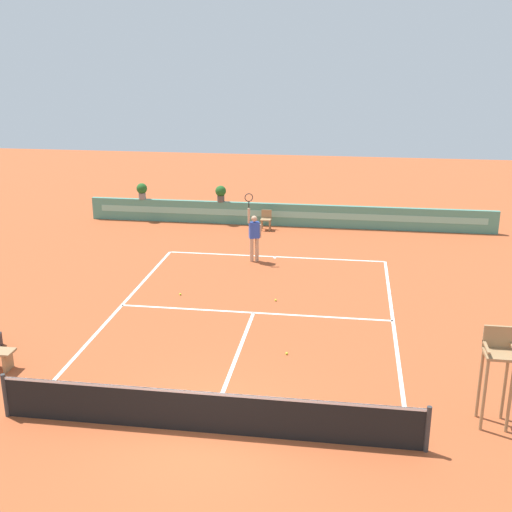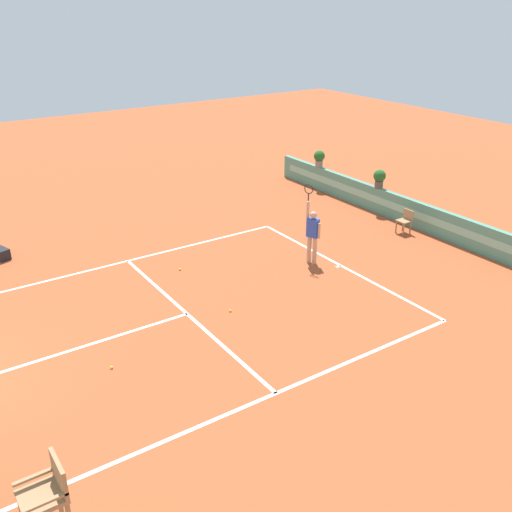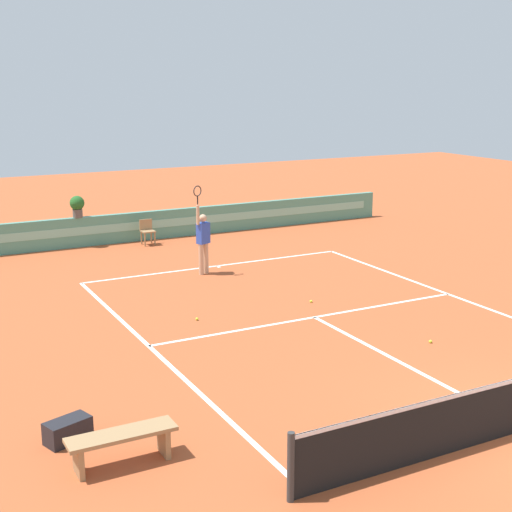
% 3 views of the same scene
% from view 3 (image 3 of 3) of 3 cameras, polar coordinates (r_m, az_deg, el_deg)
% --- Properties ---
extents(ground_plane, '(60.00, 60.00, 0.00)m').
position_cam_3_polar(ground_plane, '(17.03, 5.30, -5.16)').
color(ground_plane, '#A84C28').
extents(court_lines, '(8.32, 11.94, 0.01)m').
position_cam_3_polar(court_lines, '(17.60, 4.03, -4.49)').
color(court_lines, white).
rests_on(court_lines, ground).
extents(back_wall_barrier, '(18.00, 0.21, 1.00)m').
position_cam_3_polar(back_wall_barrier, '(25.93, -7.25, 2.48)').
color(back_wall_barrier, '#4C8E7A').
rests_on(back_wall_barrier, ground).
extents(ball_kid_chair, '(0.44, 0.44, 0.85)m').
position_cam_3_polar(ball_kid_chair, '(24.98, -8.48, 1.97)').
color(ball_kid_chair, '#99754C').
rests_on(ball_kid_chair, ground).
extents(bench_courtside, '(1.60, 0.44, 0.51)m').
position_cam_3_polar(bench_courtside, '(11.08, -10.42, -13.98)').
color(bench_courtside, '#99754C').
rests_on(bench_courtside, ground).
extents(gear_bag, '(0.78, 0.56, 0.36)m').
position_cam_3_polar(gear_bag, '(11.98, -14.46, -13.04)').
color(gear_bag, black).
rests_on(gear_bag, ground).
extents(tennis_player, '(0.58, 0.34, 2.58)m').
position_cam_3_polar(tennis_player, '(20.89, -4.15, 1.39)').
color(tennis_player, tan).
rests_on(tennis_player, ground).
extents(tennis_ball_near_baseline, '(0.07, 0.07, 0.07)m').
position_cam_3_polar(tennis_ball_near_baseline, '(17.12, -4.63, -4.91)').
color(tennis_ball_near_baseline, '#CCE033').
rests_on(tennis_ball_near_baseline, ground).
extents(tennis_ball_mid_court, '(0.07, 0.07, 0.07)m').
position_cam_3_polar(tennis_ball_mid_court, '(18.44, 4.31, -3.54)').
color(tennis_ball_mid_court, '#CCE033').
rests_on(tennis_ball_mid_court, ground).
extents(tennis_ball_by_sideline, '(0.07, 0.07, 0.07)m').
position_cam_3_polar(tennis_ball_by_sideline, '(16.09, 13.45, -6.50)').
color(tennis_ball_by_sideline, '#CCE033').
rests_on(tennis_ball_by_sideline, ground).
extents(potted_plant_left, '(0.48, 0.48, 0.72)m').
position_cam_3_polar(potted_plant_left, '(24.91, -13.77, 3.87)').
color(potted_plant_left, '#514C47').
rests_on(potted_plant_left, back_wall_barrier).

